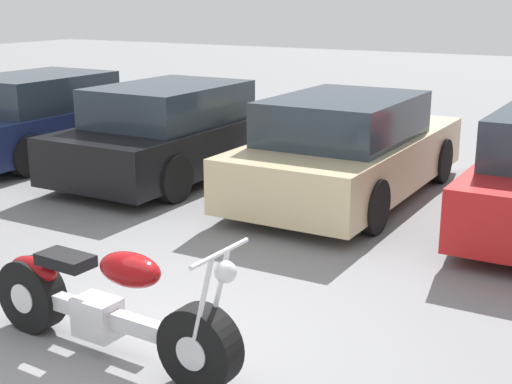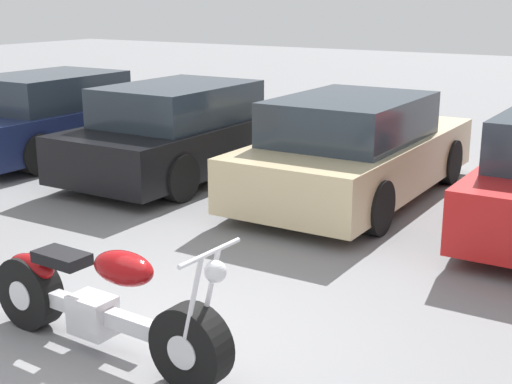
# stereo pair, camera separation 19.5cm
# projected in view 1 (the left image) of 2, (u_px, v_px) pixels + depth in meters

# --- Properties ---
(ground_plane) EXTENTS (60.00, 60.00, 0.00)m
(ground_plane) POSITION_uv_depth(u_px,v_px,m) (152.00, 353.00, 5.39)
(ground_plane) COLOR slate
(motorcycle) EXTENTS (2.29, 0.62, 1.04)m
(motorcycle) POSITION_uv_depth(u_px,v_px,m) (105.00, 306.00, 5.27)
(motorcycle) COLOR black
(motorcycle) RESTS_ON ground_plane
(parked_car_navy) EXTENTS (1.88, 4.33, 1.38)m
(parked_car_navy) POSITION_uv_depth(u_px,v_px,m) (48.00, 117.00, 11.96)
(parked_car_navy) COLOR #19234C
(parked_car_navy) RESTS_ON ground_plane
(parked_car_black) EXTENTS (1.88, 4.33, 1.38)m
(parked_car_black) POSITION_uv_depth(u_px,v_px,m) (178.00, 132.00, 10.64)
(parked_car_black) COLOR black
(parked_car_black) RESTS_ON ground_plane
(parked_car_champagne) EXTENTS (1.88, 4.33, 1.38)m
(parked_car_champagne) POSITION_uv_depth(u_px,v_px,m) (349.00, 150.00, 9.41)
(parked_car_champagne) COLOR #C6B284
(parked_car_champagne) RESTS_ON ground_plane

